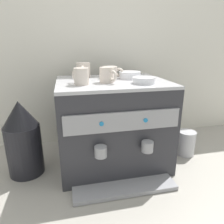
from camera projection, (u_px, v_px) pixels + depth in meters
The scene contains 11 objects.
ground_plane at pixel (112, 159), 1.25m from camera, with size 4.00×4.00×0.00m, color #9E998E.
tiled_backsplash_wall at pixel (101, 57), 1.39m from camera, with size 2.80×0.03×1.17m, color silver.
espresso_machine at pixel (112, 123), 1.17m from camera, with size 0.58×0.58×0.48m.
ceramic_cup_0 at pixel (107, 75), 1.03m from camera, with size 0.08×0.11×0.08m.
ceramic_cup_1 at pixel (83, 70), 1.19m from camera, with size 0.08×0.12×0.08m.
ceramic_cup_2 at pixel (111, 72), 1.16m from camera, with size 0.12×0.08×0.07m.
ceramic_cup_3 at pixel (81, 76), 0.98m from camera, with size 0.08×0.11×0.08m.
ceramic_bowl_0 at pixel (130, 75), 1.16m from camera, with size 0.12×0.12×0.04m.
ceramic_bowl_1 at pixel (144, 80), 1.01m from camera, with size 0.11×0.11×0.03m.
coffee_grinder at pixel (23, 139), 1.06m from camera, with size 0.18×0.18×0.40m.
milk_pitcher at pixel (186, 143), 1.29m from camera, with size 0.11×0.11×0.15m, color #B7B7BC.
Camera 1 is at (-0.24, -1.07, 0.66)m, focal length 33.02 mm.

